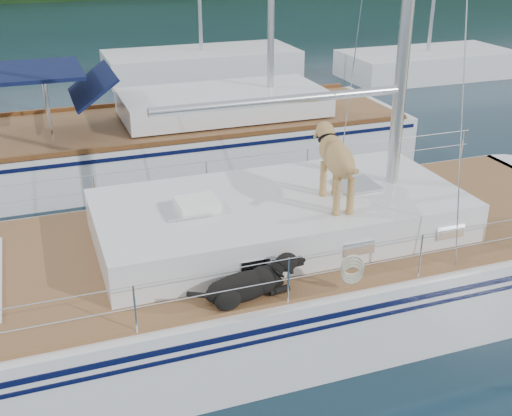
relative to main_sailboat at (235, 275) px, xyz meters
name	(u,v)px	position (x,y,z in m)	size (l,w,h in m)	color
ground	(229,315)	(-0.10, 0.01, -0.68)	(120.00, 120.00, 0.00)	black
main_sailboat	(235,275)	(0.00, 0.00, 0.00)	(12.00, 3.82, 14.01)	white
neighbor_sailboat	(180,140)	(0.79, 6.61, -0.05)	(11.00, 3.50, 13.30)	white
bg_boat_center	(202,64)	(3.90, 16.01, -0.23)	(7.20, 3.00, 11.65)	white
bg_boat_east	(427,64)	(11.90, 13.01, -0.22)	(6.40, 3.00, 11.65)	white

